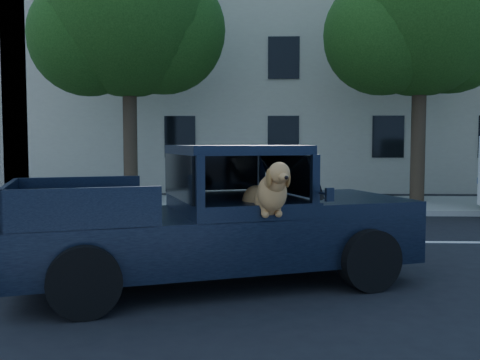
% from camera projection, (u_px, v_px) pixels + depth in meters
% --- Properties ---
extents(ground, '(120.00, 120.00, 0.00)m').
position_uv_depth(ground, '(253.00, 287.00, 7.30)').
color(ground, black).
rests_on(ground, ground).
extents(far_sidewalk, '(60.00, 4.00, 0.15)m').
position_uv_depth(far_sidewalk, '(257.00, 204.00, 16.46)').
color(far_sidewalk, gray).
rests_on(far_sidewalk, ground).
extents(lane_stripes, '(21.60, 0.14, 0.01)m').
position_uv_depth(lane_stripes, '(356.00, 242.00, 10.61)').
color(lane_stripes, silver).
rests_on(lane_stripes, ground).
extents(street_tree_left, '(6.00, 5.20, 8.60)m').
position_uv_depth(street_tree_left, '(130.00, 22.00, 16.63)').
color(street_tree_left, '#332619').
rests_on(street_tree_left, ground).
extents(street_tree_mid, '(6.00, 5.20, 8.60)m').
position_uv_depth(street_tree_mid, '(422.00, 20.00, 16.30)').
color(street_tree_mid, '#332619').
rests_on(street_tree_mid, ground).
extents(building_main, '(26.00, 6.00, 9.00)m').
position_uv_depth(building_main, '(326.00, 85.00, 23.32)').
color(building_main, '#BFB99D').
rests_on(building_main, ground).
extents(pickup_truck, '(5.79, 3.79, 1.93)m').
position_uv_depth(pickup_truck, '(211.00, 237.00, 7.47)').
color(pickup_truck, black).
rests_on(pickup_truck, ground).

